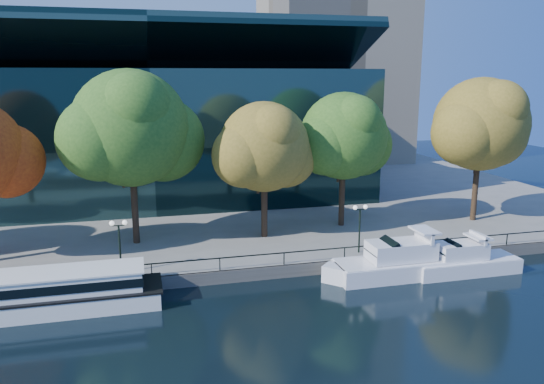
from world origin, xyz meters
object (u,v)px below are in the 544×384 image
object	(u,v)px
tree_3	(266,149)
tree_4	(345,138)
cruiser_far	(460,261)
lamp_2	(360,218)
tree_2	(133,131)
lamp_1	(119,234)
tree_5	(483,126)
cruiser_near	(401,262)
tour_boat	(34,293)

from	to	relation	value
tree_3	tree_4	xyz separation A→B (m)	(8.16, 1.79, 0.52)
cruiser_far	tree_3	world-z (taller)	tree_3
lamp_2	cruiser_far	bearing A→B (deg)	-29.84
tree_2	lamp_1	xyz separation A→B (m)	(-1.34, -7.14, -6.82)
tree_4	lamp_2	xyz separation A→B (m)	(-1.79, -8.00, -5.56)
lamp_1	tree_2	bearing A→B (deg)	79.39
tree_4	tree_5	bearing A→B (deg)	-6.14
cruiser_far	tree_2	size ratio (longest dim) A/B	0.66
tree_3	tree_4	world-z (taller)	tree_4
cruiser_far	lamp_1	size ratio (longest dim) A/B	2.43
tree_4	lamp_1	size ratio (longest dim) A/B	3.19
cruiser_near	tree_4	size ratio (longest dim) A/B	0.99
tour_boat	lamp_1	world-z (taller)	lamp_1
tour_boat	cruiser_far	bearing A→B (deg)	-1.23
cruiser_far	tree_4	bearing A→B (deg)	113.13
tree_3	tree_4	size ratio (longest dim) A/B	0.95
cruiser_near	tree_5	world-z (taller)	tree_5
tree_3	tree_5	distance (m)	21.90
cruiser_near	tree_3	size ratio (longest dim) A/B	1.04
lamp_1	tree_3	bearing A→B (deg)	26.26
cruiser_far	lamp_1	distance (m)	26.30
tree_3	lamp_1	world-z (taller)	tree_3
lamp_1	cruiser_near	bearing A→B (deg)	-9.15
tour_boat	lamp_1	distance (m)	6.87
lamp_2	lamp_1	bearing A→B (deg)	180.00
tree_3	lamp_2	size ratio (longest dim) A/B	3.02
cruiser_far	tree_3	xyz separation A→B (m)	(-13.26, 10.16, 8.00)
cruiser_near	tour_boat	bearing A→B (deg)	179.77
tree_4	tree_5	world-z (taller)	tree_5
tour_boat	lamp_1	xyz separation A→B (m)	(5.45, 3.28, 2.60)
tour_boat	lamp_2	distance (m)	24.74
tree_5	lamp_1	xyz separation A→B (m)	(-34.42, -6.52, -6.47)
cruiser_near	tree_3	distance (m)	15.01
cruiser_near	tree_2	xyz separation A→B (m)	(-19.68, 10.52, 9.66)
tree_4	lamp_2	world-z (taller)	tree_4
tree_2	tour_boat	bearing A→B (deg)	-123.07
tree_2	tree_4	bearing A→B (deg)	2.54
tree_3	lamp_1	xyz separation A→B (m)	(-12.57, -6.20, -5.04)
cruiser_far	lamp_1	world-z (taller)	lamp_1
tree_5	cruiser_near	bearing A→B (deg)	-143.54
tour_boat	tree_4	size ratio (longest dim) A/B	1.33
lamp_2	tree_3	bearing A→B (deg)	135.76
cruiser_far	lamp_2	distance (m)	8.48
tour_boat	lamp_2	bearing A→B (deg)	7.66
cruiser_near	cruiser_far	xyz separation A→B (m)	(4.82, -0.57, -0.12)
tour_boat	tree_3	xyz separation A→B (m)	(18.01, 9.48, 7.64)
cruiser_near	tree_2	bearing A→B (deg)	151.87
cruiser_far	tree_3	size ratio (longest dim) A/B	0.80
cruiser_far	tree_4	world-z (taller)	tree_4
lamp_1	tour_boat	bearing A→B (deg)	-148.93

